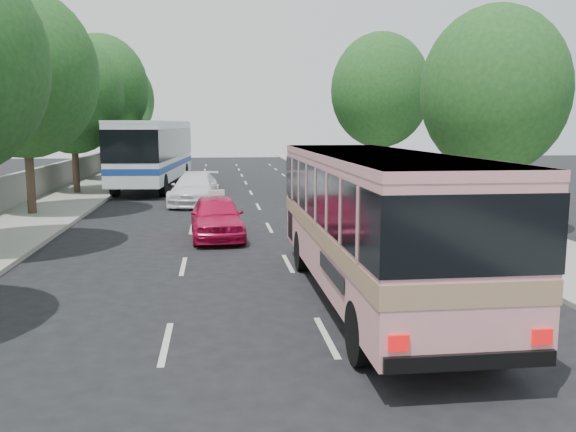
{
  "coord_description": "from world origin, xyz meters",
  "views": [
    {
      "loc": [
        -0.96,
        -12.55,
        3.86
      ],
      "look_at": [
        0.81,
        2.35,
        1.6
      ],
      "focal_mm": 38.0,
      "sensor_mm": 36.0,
      "label": 1
    }
  ],
  "objects": [
    {
      "name": "ground",
      "position": [
        0.0,
        0.0,
        0.0
      ],
      "size": [
        120.0,
        120.0,
        0.0
      ],
      "primitive_type": "plane",
      "color": "black",
      "rests_on": "ground"
    },
    {
      "name": "sidewalk_left",
      "position": [
        -8.5,
        20.0,
        0.07
      ],
      "size": [
        4.0,
        90.0,
        0.15
      ],
      "primitive_type": "cube",
      "color": "#9E998E",
      "rests_on": "ground"
    },
    {
      "name": "sidewalk_right",
      "position": [
        8.5,
        20.0,
        0.06
      ],
      "size": [
        4.0,
        90.0,
        0.12
      ],
      "primitive_type": "cube",
      "color": "#9E998E",
      "rests_on": "ground"
    },
    {
      "name": "low_wall",
      "position": [
        -10.3,
        20.0,
        0.9
      ],
      "size": [
        0.3,
        90.0,
        1.5
      ],
      "primitive_type": "cube",
      "color": "#9E998E",
      "rests_on": "sidewalk_left"
    },
    {
      "name": "tree_left_c",
      "position": [
        -8.62,
        13.94,
        6.12
      ],
      "size": [
        6.0,
        6.0,
        9.35
      ],
      "color": "#38281E",
      "rests_on": "ground"
    },
    {
      "name": "tree_left_d",
      "position": [
        -8.52,
        21.94,
        5.63
      ],
      "size": [
        5.52,
        5.52,
        8.6
      ],
      "color": "#38281E",
      "rests_on": "ground"
    },
    {
      "name": "tree_left_e",
      "position": [
        -8.42,
        29.94,
        6.43
      ],
      "size": [
        6.3,
        6.3,
        9.82
      ],
      "color": "#38281E",
      "rests_on": "ground"
    },
    {
      "name": "tree_left_f",
      "position": [
        -8.62,
        37.94,
        6.0
      ],
      "size": [
        5.88,
        5.88,
        9.16
      ],
      "color": "#38281E",
      "rests_on": "ground"
    },
    {
      "name": "tree_right_near",
      "position": [
        8.78,
        7.94,
        5.2
      ],
      "size": [
        5.1,
        5.1,
        7.95
      ],
      "color": "#38281E",
      "rests_on": "ground"
    },
    {
      "name": "tree_right_far",
      "position": [
        9.08,
        23.94,
        6.12
      ],
      "size": [
        6.0,
        6.0,
        9.35
      ],
      "color": "#38281E",
      "rests_on": "ground"
    },
    {
      "name": "pink_bus",
      "position": [
        2.42,
        0.13,
        2.03
      ],
      "size": [
        2.64,
        10.23,
        3.26
      ],
      "rotation": [
        0.0,
        0.0,
        0.0
      ],
      "color": "pink",
      "rests_on": "ground"
    },
    {
      "name": "pink_taxi",
      "position": [
        -0.96,
        8.16,
        0.74
      ],
      "size": [
        1.96,
        4.41,
        1.47
      ],
      "primitive_type": "imported",
      "rotation": [
        0.0,
        0.0,
        0.05
      ],
      "color": "#CF1248",
      "rests_on": "ground"
    },
    {
      "name": "white_pickup",
      "position": [
        -2.0,
        17.29,
        0.74
      ],
      "size": [
        2.65,
        5.32,
        1.48
      ],
      "primitive_type": "imported",
      "rotation": [
        0.0,
        0.0,
        -0.12
      ],
      "color": "white",
      "rests_on": "ground"
    },
    {
      "name": "tour_coach_front",
      "position": [
        -4.71,
        25.5,
        2.44
      ],
      "size": [
        3.98,
        13.74,
        4.06
      ],
      "rotation": [
        0.0,
        0.0,
        -0.08
      ],
      "color": "white",
      "rests_on": "ground"
    },
    {
      "name": "tour_coach_rear",
      "position": [
        -6.3,
        34.41,
        2.33
      ],
      "size": [
        3.64,
        13.12,
        3.88
      ],
      "rotation": [
        0.0,
        0.0,
        0.07
      ],
      "color": "white",
      "rests_on": "ground"
    },
    {
      "name": "taxi_roof_sign",
      "position": [
        -0.96,
        8.16,
        1.56
      ],
      "size": [
        0.56,
        0.21,
        0.18
      ],
      "primitive_type": "cube",
      "rotation": [
        0.0,
        0.0,
        0.05
      ],
      "color": "silver",
      "rests_on": "pink_taxi"
    }
  ]
}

